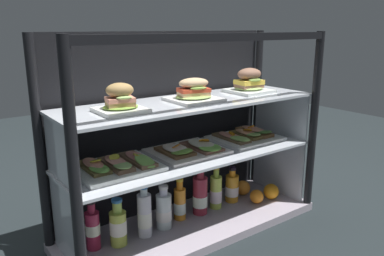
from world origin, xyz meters
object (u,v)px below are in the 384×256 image
object	(u,v)px
open_sandwich_tray_mid_right	(246,136)
juice_bottle_front_fourth	(145,215)
juice_bottle_front_middle	(164,211)
juice_bottle_tucked_behind	(93,228)
plated_roll_sandwich_near_left_corner	(120,101)
plated_roll_sandwich_mid_left	(249,83)
orange_fruit_near_left_post	(257,196)
juice_bottle_back_right	(232,188)
juice_bottle_back_center	(180,203)
juice_bottle_near_post	(200,195)
orange_fruit_rolled_forward	(243,188)
open_sandwich_tray_left_of_center	(189,149)
juice_bottle_front_left_end	(216,192)
orange_fruit_beside_bottles	(271,191)
open_sandwich_tray_right_of_center	(117,165)
juice_bottle_front_right_end	(118,226)
plated_roll_sandwich_right_of_center	(194,93)

from	to	relation	value
open_sandwich_tray_mid_right	juice_bottle_front_fourth	bearing A→B (deg)	-178.88
juice_bottle_front_middle	juice_bottle_tucked_behind	bearing A→B (deg)	175.53
plated_roll_sandwich_near_left_corner	plated_roll_sandwich_mid_left	xyz separation A→B (m)	(0.71, 0.04, 0.00)
juice_bottle_front_fourth	orange_fruit_near_left_post	bearing A→B (deg)	-5.36
juice_bottle_tucked_behind	juice_bottle_back_right	world-z (taller)	juice_bottle_tucked_behind
juice_bottle_front_middle	juice_bottle_back_center	distance (m)	0.11
juice_bottle_back_right	juice_bottle_near_post	bearing A→B (deg)	-177.05
juice_bottle_front_middle	orange_fruit_rolled_forward	bearing A→B (deg)	4.99
open_sandwich_tray_mid_right	open_sandwich_tray_left_of_center	bearing A→B (deg)	-178.24
juice_bottle_tucked_behind	juice_bottle_front_left_end	distance (m)	0.65
plated_roll_sandwich_near_left_corner	juice_bottle_front_middle	size ratio (longest dim) A/B	0.85
plated_roll_sandwich_near_left_corner	orange_fruit_rolled_forward	world-z (taller)	plated_roll_sandwich_near_left_corner
open_sandwich_tray_mid_right	juice_bottle_tucked_behind	size ratio (longest dim) A/B	1.52
juice_bottle_front_middle	orange_fruit_near_left_post	world-z (taller)	juice_bottle_front_middle
juice_bottle_back_center	orange_fruit_beside_bottles	xyz separation A→B (m)	(0.52, -0.10, -0.04)
juice_bottle_tucked_behind	open_sandwich_tray_right_of_center	bearing A→B (deg)	-20.69
juice_bottle_tucked_behind	juice_bottle_front_right_end	distance (m)	0.10
juice_bottle_front_right_end	juice_bottle_near_post	bearing A→B (deg)	2.79
plated_roll_sandwich_right_of_center	juice_bottle_back_right	world-z (taller)	plated_roll_sandwich_right_of_center
open_sandwich_tray_right_of_center	open_sandwich_tray_mid_right	xyz separation A→B (m)	(0.72, 0.01, -0.00)
open_sandwich_tray_mid_right	juice_bottle_tucked_behind	xyz separation A→B (m)	(-0.83, 0.02, -0.26)
open_sandwich_tray_right_of_center	plated_roll_sandwich_right_of_center	bearing A→B (deg)	-3.18
open_sandwich_tray_right_of_center	juice_bottle_front_left_end	bearing A→B (deg)	3.00
juice_bottle_front_middle	juice_bottle_back_center	world-z (taller)	same
orange_fruit_rolled_forward	plated_roll_sandwich_right_of_center	bearing A→B (deg)	-168.43
open_sandwich_tray_right_of_center	juice_bottle_front_middle	size ratio (longest dim) A/B	1.59
juice_bottle_tucked_behind	juice_bottle_front_middle	xyz separation A→B (m)	(0.33, -0.03, -0.01)
juice_bottle_front_right_end	plated_roll_sandwich_right_of_center	bearing A→B (deg)	-3.92
open_sandwich_tray_right_of_center	orange_fruit_beside_bottles	distance (m)	0.91
juice_bottle_back_center	orange_fruit_near_left_post	size ratio (longest dim) A/B	2.86
juice_bottle_front_right_end	juice_bottle_back_right	bearing A→B (deg)	2.84
plated_roll_sandwich_mid_left	juice_bottle_back_center	size ratio (longest dim) A/B	0.94
juice_bottle_front_right_end	plated_roll_sandwich_near_left_corner	bearing A→B (deg)	-73.78
open_sandwich_tray_mid_right	plated_roll_sandwich_mid_left	bearing A→B (deg)	-110.24
orange_fruit_beside_bottles	orange_fruit_near_left_post	size ratio (longest dim) A/B	1.13
juice_bottle_back_right	orange_fruit_near_left_post	world-z (taller)	juice_bottle_back_right
plated_roll_sandwich_near_left_corner	juice_bottle_front_fourth	world-z (taller)	plated_roll_sandwich_near_left_corner
juice_bottle_tucked_behind	juice_bottle_front_left_end	size ratio (longest dim) A/B	0.98
open_sandwich_tray_left_of_center	open_sandwich_tray_right_of_center	bearing A→B (deg)	-179.52
juice_bottle_front_fourth	orange_fruit_beside_bottles	distance (m)	0.73
open_sandwich_tray_right_of_center	juice_bottle_tucked_behind	distance (m)	0.29
open_sandwich_tray_left_of_center	orange_fruit_beside_bottles	bearing A→B (deg)	-7.87
juice_bottle_front_middle	juice_bottle_front_left_end	bearing A→B (deg)	2.69
juice_bottle_near_post	juice_bottle_front_left_end	distance (m)	0.10
open_sandwich_tray_right_of_center	juice_bottle_front_right_end	xyz separation A→B (m)	(-0.01, 0.01, -0.27)
open_sandwich_tray_right_of_center	juice_bottle_front_right_end	bearing A→B (deg)	140.97
juice_bottle_back_right	orange_fruit_rolled_forward	world-z (taller)	juice_bottle_back_right
open_sandwich_tray_mid_right	juice_bottle_back_center	bearing A→B (deg)	176.40
plated_roll_sandwich_mid_left	juice_bottle_front_middle	distance (m)	0.73
juice_bottle_front_middle	juice_bottle_front_left_end	distance (m)	0.32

